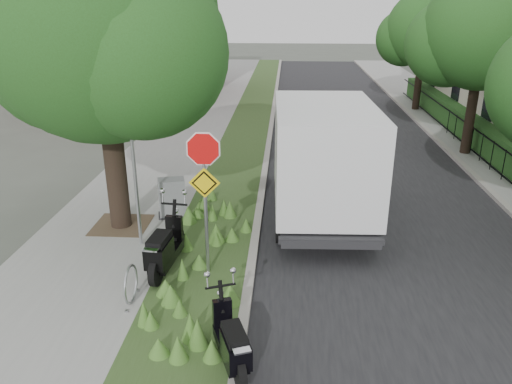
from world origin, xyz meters
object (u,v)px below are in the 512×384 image
utility_cabinet (172,198)px  box_truck (322,154)px  scooter_near (163,253)px  scooter_far (232,347)px  sign_assembly (204,175)px

utility_cabinet → box_truck: bearing=7.7°
box_truck → utility_cabinet: 4.15m
scooter_near → box_truck: box_truck is taller
scooter_far → utility_cabinet: utility_cabinet is taller
scooter_near → box_truck: (3.48, 3.53, 1.17)m
scooter_near → box_truck: size_ratio=0.33×
box_truck → scooter_near: bearing=-134.6°
box_truck → scooter_far: bearing=-105.0°
scooter_far → box_truck: box_truck is taller
scooter_near → scooter_far: 3.35m
scooter_near → utility_cabinet: size_ratio=1.94×
scooter_near → utility_cabinet: 3.03m
utility_cabinet → sign_assembly: bearing=-64.4°
scooter_far → box_truck: (1.71, 6.37, 1.24)m
sign_assembly → scooter_far: size_ratio=1.93×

